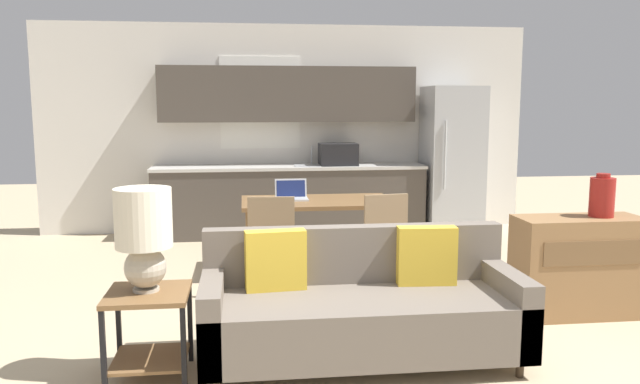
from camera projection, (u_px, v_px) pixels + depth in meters
ground_plane at (341, 377)px, 3.88m from camera, size 20.00×20.00×0.00m
wall_back at (287, 129)px, 8.23m from camera, size 6.40×0.07×2.70m
kitchen_counter at (290, 169)px, 8.01m from camera, size 3.46×0.65×2.15m
refrigerator at (452, 160)px, 8.16m from camera, size 0.71×0.72×1.90m
dining_table at (317, 207)px, 6.22m from camera, size 1.50×0.81×0.73m
couch at (360, 308)px, 4.11m from camera, size 2.07×0.80×0.86m
side_table at (149, 320)px, 3.82m from camera, size 0.49×0.49×0.55m
table_lamp at (144, 232)px, 3.77m from camera, size 0.34×0.34×0.64m
credenza at (578, 266)px, 4.97m from camera, size 1.00×0.42×0.80m
vase at (602, 197)px, 4.92m from camera, size 0.19×0.19×0.34m
dining_chair_near_right at (381, 236)px, 5.59m from camera, size 0.48×0.48×0.90m
dining_chair_near_left at (272, 239)px, 5.46m from camera, size 0.46×0.46×0.90m
laptop at (291, 195)px, 6.26m from camera, size 0.32×0.26×0.20m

